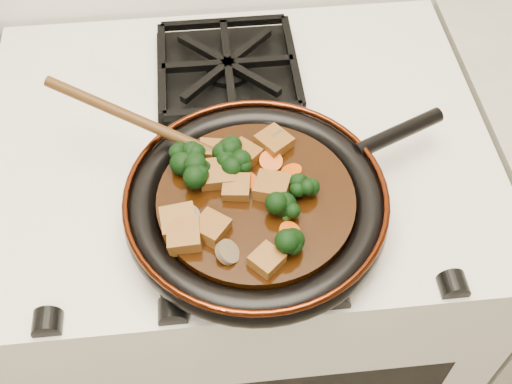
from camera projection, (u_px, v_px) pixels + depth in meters
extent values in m
cube|color=silver|center=(241.00, 285.00, 1.32)|extent=(0.76, 0.60, 0.90)
cylinder|color=black|center=(256.00, 209.00, 0.84)|extent=(0.31, 0.31, 0.01)
torus|color=black|center=(256.00, 205.00, 0.83)|extent=(0.34, 0.34, 0.04)
torus|color=#411709|center=(256.00, 195.00, 0.81)|extent=(0.34, 0.34, 0.01)
cylinder|color=black|center=(399.00, 133.00, 0.89)|extent=(0.14, 0.08, 0.02)
cylinder|color=black|center=(256.00, 202.00, 0.83)|extent=(0.25, 0.25, 0.02)
cube|color=brown|center=(184.00, 236.00, 0.77)|extent=(0.04, 0.04, 0.03)
cube|color=brown|center=(179.00, 222.00, 0.78)|extent=(0.05, 0.05, 0.03)
cube|color=brown|center=(273.00, 188.00, 0.82)|extent=(0.06, 0.05, 0.03)
cube|color=brown|center=(244.00, 155.00, 0.85)|extent=(0.05, 0.05, 0.02)
cube|color=brown|center=(211.00, 228.00, 0.78)|extent=(0.05, 0.05, 0.02)
cube|color=brown|center=(274.00, 143.00, 0.86)|extent=(0.06, 0.06, 0.03)
cube|color=brown|center=(212.00, 151.00, 0.86)|extent=(0.04, 0.03, 0.02)
cube|color=brown|center=(237.00, 188.00, 0.82)|extent=(0.04, 0.04, 0.02)
cube|color=brown|center=(217.00, 175.00, 0.83)|extent=(0.04, 0.04, 0.02)
cube|color=brown|center=(267.00, 261.00, 0.75)|extent=(0.05, 0.05, 0.02)
cylinder|color=#C54205|center=(246.00, 181.00, 0.83)|extent=(0.03, 0.03, 0.01)
cylinder|color=#C54205|center=(292.00, 172.00, 0.84)|extent=(0.03, 0.03, 0.02)
cylinder|color=#C54205|center=(289.00, 232.00, 0.78)|extent=(0.03, 0.03, 0.01)
cylinder|color=#C54205|center=(291.00, 181.00, 0.83)|extent=(0.03, 0.03, 0.02)
cylinder|color=#C54205|center=(271.00, 162.00, 0.85)|extent=(0.03, 0.03, 0.02)
cylinder|color=brown|center=(227.00, 252.00, 0.76)|extent=(0.03, 0.04, 0.03)
cylinder|color=brown|center=(280.00, 143.00, 0.86)|extent=(0.04, 0.04, 0.03)
cylinder|color=brown|center=(187.00, 217.00, 0.79)|extent=(0.04, 0.04, 0.02)
ellipsoid|color=#45290E|center=(228.00, 159.00, 0.85)|extent=(0.07, 0.06, 0.02)
cylinder|color=#45290E|center=(137.00, 120.00, 0.85)|extent=(0.02, 0.02, 0.26)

